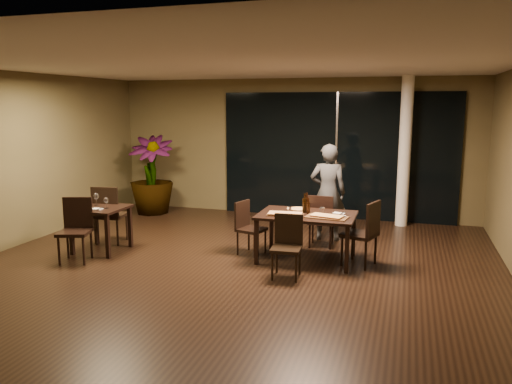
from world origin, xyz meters
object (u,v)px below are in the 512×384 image
(chair_main_far, at_px, (321,218))
(potted_plant, at_px, (151,175))
(chair_main_near, at_px, (287,242))
(chair_side_near, at_px, (76,226))
(side_table, at_px, (101,215))
(chair_main_left, at_px, (248,225))
(diner, at_px, (328,193))
(bottle_b, at_px, (308,206))
(chair_side_far, at_px, (109,212))
(chair_main_right, at_px, (365,230))
(bottle_c, at_px, (307,202))
(main_table, at_px, (307,219))
(bottle_a, at_px, (304,203))

(chair_main_far, height_order, potted_plant, potted_plant)
(chair_main_near, xyz_separation_m, chair_side_near, (-3.36, -0.25, 0.06))
(side_table, bearing_deg, chair_main_left, 13.55)
(potted_plant, bearing_deg, chair_side_near, -80.79)
(chair_main_left, height_order, potted_plant, potted_plant)
(chair_main_far, bearing_deg, diner, -95.03)
(bottle_b, bearing_deg, chair_side_near, -163.10)
(chair_side_far, distance_m, potted_plant, 2.57)
(chair_main_near, xyz_separation_m, chair_side_far, (-3.40, 0.71, 0.08))
(chair_main_right, height_order, bottle_c, bottle_c)
(chair_side_far, bearing_deg, chair_main_near, 160.48)
(main_table, distance_m, bottle_a, 0.25)
(chair_main_near, relative_size, bottle_a, 2.89)
(main_table, bearing_deg, chair_main_far, 82.86)
(side_table, distance_m, chair_main_near, 3.30)
(potted_plant, relative_size, bottle_c, 5.58)
(chair_side_far, distance_m, chair_side_near, 0.96)
(chair_main_far, relative_size, diner, 0.53)
(chair_main_left, xyz_separation_m, chair_side_near, (-2.47, -1.13, 0.07))
(chair_main_far, relative_size, chair_main_right, 0.92)
(chair_main_far, xyz_separation_m, chair_main_near, (-0.21, -1.57, -0.02))
(chair_main_near, height_order, chair_side_far, chair_side_far)
(chair_main_far, bearing_deg, chair_main_right, 133.20)
(chair_main_left, xyz_separation_m, diner, (1.13, 1.22, 0.39))
(chair_side_far, bearing_deg, diner, -166.80)
(main_table, distance_m, chair_side_far, 3.52)
(bottle_b, distance_m, bottle_c, 0.14)
(diner, bearing_deg, chair_side_far, 14.86)
(chair_side_near, bearing_deg, diner, 15.54)
(bottle_a, bearing_deg, chair_main_right, -6.91)
(side_table, relative_size, bottle_b, 3.14)
(chair_main_far, distance_m, chair_side_far, 3.72)
(chair_side_near, xyz_separation_m, bottle_c, (3.44, 1.19, 0.35))
(bottle_b, bearing_deg, bottle_c, 112.71)
(chair_side_far, height_order, bottle_b, chair_side_far)
(chair_main_left, bearing_deg, chair_side_near, 130.40)
(chair_main_right, bearing_deg, potted_plant, -98.07)
(chair_side_far, xyz_separation_m, bottle_a, (3.46, 0.18, 0.32))
(chair_side_far, height_order, chair_side_near, chair_side_far)
(chair_side_far, xyz_separation_m, diner, (3.64, 1.39, 0.30))
(chair_side_far, distance_m, bottle_a, 3.48)
(diner, height_order, bottle_c, diner)
(main_table, relative_size, chair_side_far, 1.44)
(chair_main_left, height_order, bottle_a, bottle_a)
(chair_main_left, bearing_deg, chair_main_right, -77.37)
(chair_main_right, bearing_deg, chair_main_near, -34.74)
(side_table, xyz_separation_m, chair_side_near, (-0.08, -0.55, -0.07))
(chair_main_far, height_order, chair_main_right, chair_main_right)
(chair_main_left, distance_m, chair_main_right, 1.91)
(main_table, relative_size, chair_main_far, 1.62)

